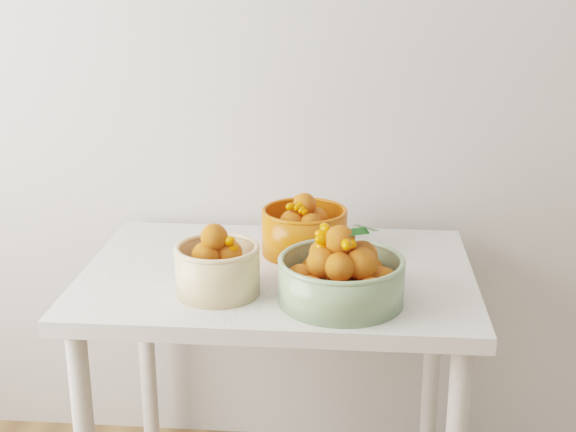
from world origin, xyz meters
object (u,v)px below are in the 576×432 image
at_px(bowl_cream, 218,267).
at_px(bowl_orange, 304,230).
at_px(bowl_green, 341,276).
at_px(table, 278,304).

height_order(bowl_cream, bowl_orange, bowl_cream).
relative_size(bowl_cream, bowl_green, 0.83).
height_order(bowl_cream, bowl_green, bowl_green).
relative_size(bowl_green, bowl_orange, 1.15).
bearing_deg(bowl_green, bowl_orange, 108.80).
height_order(table, bowl_orange, bowl_orange).
bearing_deg(bowl_cream, bowl_orange, 56.94).
bearing_deg(bowl_cream, bowl_green, -5.14).
xyz_separation_m(bowl_green, bowl_orange, (-0.11, 0.32, 0.00)).
bearing_deg(bowl_cream, table, 50.70).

